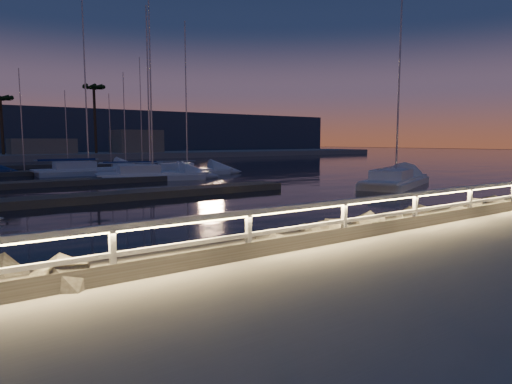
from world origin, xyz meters
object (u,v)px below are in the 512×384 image
at_px(sailboat_l, 86,170).
at_px(sailboat_d, 395,180).
at_px(sailboat_c, 150,175).
at_px(sailboat_h, 185,170).
at_px(guard_rail, 314,214).
at_px(sailboat_g, 147,173).

bearing_deg(sailboat_l, sailboat_d, -56.20).
xyz_separation_m(sailboat_c, sailboat_d, (11.87, -14.63, -0.00)).
distance_m(sailboat_h, sailboat_l, 9.13).
xyz_separation_m(sailboat_d, sailboat_l, (-14.45, 23.46, 0.01)).
bearing_deg(sailboat_c, guard_rail, -92.97).
height_order(sailboat_h, sailboat_l, sailboat_l).
bearing_deg(sailboat_g, sailboat_h, 43.64).
bearing_deg(sailboat_h, sailboat_g, -140.67).
bearing_deg(guard_rail, sailboat_l, 83.14).
bearing_deg(sailboat_d, sailboat_g, 101.72).
relative_size(guard_rail, sailboat_d, 2.82).
distance_m(sailboat_c, sailboat_h, 6.35).
bearing_deg(sailboat_c, sailboat_l, 117.77).
bearing_deg(sailboat_c, sailboat_h, 48.67).
xyz_separation_m(guard_rail, sailboat_d, (18.71, 11.90, -0.93)).
bearing_deg(sailboat_d, sailboat_c, 105.87).
xyz_separation_m(sailboat_h, sailboat_l, (-7.64, 5.00, 0.04)).
bearing_deg(sailboat_g, guard_rail, -86.18).
relative_size(guard_rail, sailboat_h, 3.14).
distance_m(sailboat_c, sailboat_d, 18.84).
bearing_deg(sailboat_l, guard_rail, -94.69).
height_order(sailboat_c, sailboat_d, sailboat_d).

